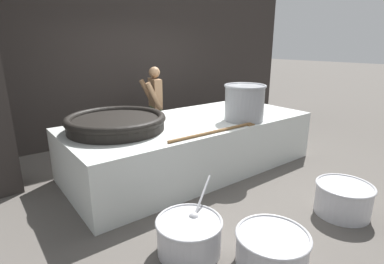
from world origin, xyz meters
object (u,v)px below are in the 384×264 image
giant_wok_near (116,122)px  stock_pot (244,102)px  cook (155,104)px  prep_bowl_vegetables (189,234)px  prep_bowl_extra (272,247)px  prep_bowl_meat (343,198)px

giant_wok_near → stock_pot: bearing=-20.8°
giant_wok_near → cook: cook is taller
stock_pot → prep_bowl_vegetables: 2.40m
prep_bowl_vegetables → prep_bowl_extra: size_ratio=1.17×
cook → prep_bowl_meat: cook is taller
cook → prep_bowl_meat: bearing=110.3°
prep_bowl_vegetables → prep_bowl_meat: (1.85, -0.56, 0.02)m
stock_pot → prep_bowl_extra: 2.42m
giant_wok_near → prep_bowl_vegetables: bearing=-93.4°
giant_wok_near → cook: 1.77m
giant_wok_near → prep_bowl_vegetables: 1.96m
cook → prep_bowl_vegetables: 3.38m
prep_bowl_vegetables → prep_bowl_meat: prep_bowl_vegetables is taller
stock_pot → giant_wok_near: bearing=159.2°
prep_bowl_meat → prep_bowl_extra: 1.36m
giant_wok_near → prep_bowl_meat: giant_wok_near is taller
prep_bowl_vegetables → prep_bowl_extra: 0.77m
cook → prep_bowl_vegetables: cook is taller
cook → prep_bowl_vegetables: (-1.42, -3.00, -0.64)m
giant_wok_near → prep_bowl_meat: size_ratio=2.10×
stock_pot → cook: bearing=104.9°
giant_wok_near → stock_pot: 1.94m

